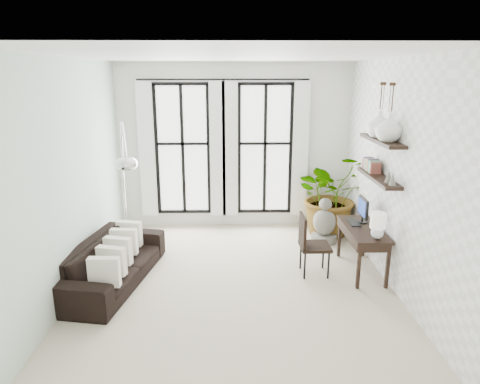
{
  "coord_description": "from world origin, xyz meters",
  "views": [
    {
      "loc": [
        -0.04,
        -5.77,
        2.96
      ],
      "look_at": [
        0.07,
        0.3,
        1.29
      ],
      "focal_mm": 32.0,
      "sensor_mm": 36.0,
      "label": 1
    }
  ],
  "objects_px": {
    "sofa": "(112,262)",
    "arc_lamp": "(123,155)",
    "plant": "(331,194)",
    "buddha": "(324,224)",
    "desk": "(364,231)",
    "desk_chair": "(310,241)"
  },
  "relations": [
    {
      "from": "desk_chair",
      "to": "sofa",
      "type": "bearing_deg",
      "value": -176.42
    },
    {
      "from": "desk_chair",
      "to": "buddha",
      "type": "bearing_deg",
      "value": 67.65
    },
    {
      "from": "desk_chair",
      "to": "plant",
      "type": "bearing_deg",
      "value": 66.74
    },
    {
      "from": "arc_lamp",
      "to": "buddha",
      "type": "bearing_deg",
      "value": 14.18
    },
    {
      "from": "plant",
      "to": "desk_chair",
      "type": "xyz_separation_m",
      "value": [
        -0.7,
        -1.71,
        -0.25
      ]
    },
    {
      "from": "sofa",
      "to": "desk_chair",
      "type": "bearing_deg",
      "value": -75.44
    },
    {
      "from": "plant",
      "to": "desk",
      "type": "bearing_deg",
      "value": -85.84
    },
    {
      "from": "sofa",
      "to": "plant",
      "type": "xyz_separation_m",
      "value": [
        3.62,
        1.94,
        0.47
      ]
    },
    {
      "from": "buddha",
      "to": "desk_chair",
      "type": "bearing_deg",
      "value": -111.4
    },
    {
      "from": "plant",
      "to": "desk",
      "type": "relative_size",
      "value": 1.3
    },
    {
      "from": "sofa",
      "to": "buddha",
      "type": "height_order",
      "value": "buddha"
    },
    {
      "from": "sofa",
      "to": "arc_lamp",
      "type": "distance_m",
      "value": 1.62
    },
    {
      "from": "sofa",
      "to": "buddha",
      "type": "distance_m",
      "value": 3.76
    },
    {
      "from": "desk",
      "to": "buddha",
      "type": "relative_size",
      "value": 1.47
    },
    {
      "from": "arc_lamp",
      "to": "plant",
      "type": "bearing_deg",
      "value": 19.58
    },
    {
      "from": "plant",
      "to": "buddha",
      "type": "height_order",
      "value": "plant"
    },
    {
      "from": "desk",
      "to": "buddha",
      "type": "height_order",
      "value": "desk"
    },
    {
      "from": "plant",
      "to": "desk",
      "type": "xyz_separation_m",
      "value": [
        0.12,
        -1.7,
        -0.11
      ]
    },
    {
      "from": "plant",
      "to": "buddha",
      "type": "bearing_deg",
      "value": -115.1
    },
    {
      "from": "plant",
      "to": "buddha",
      "type": "xyz_separation_m",
      "value": [
        -0.19,
        -0.41,
        -0.44
      ]
    },
    {
      "from": "sofa",
      "to": "arc_lamp",
      "type": "relative_size",
      "value": 0.96
    },
    {
      "from": "sofa",
      "to": "buddha",
      "type": "relative_size",
      "value": 2.66
    }
  ]
}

